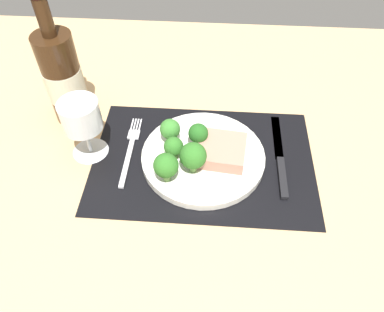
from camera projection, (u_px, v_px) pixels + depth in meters
The scene contains 13 objects.
ground_plane at pixel (203, 165), 77.97cm from camera, with size 140.00×110.00×3.00cm, color tan.
placemat at pixel (203, 160), 76.74cm from camera, with size 44.83×30.53×0.30cm, color black.
plate at pixel (203, 157), 76.02cm from camera, with size 24.90×24.90×1.60cm, color silver.
steak at pixel (220, 150), 74.27cm from camera, with size 9.68×9.02×2.81cm, color tan.
broccoli_front_edge at pixel (170, 129), 75.31cm from camera, with size 4.14×4.14×5.56cm.
broccoli_near_fork at pixel (193, 156), 69.52cm from camera, with size 5.14×5.14×6.83cm.
broccoli_center at pixel (198, 134), 74.37cm from camera, with size 4.00×4.00×5.65cm.
broccoli_near_steak at pixel (174, 147), 72.69cm from camera, with size 3.83×3.83×5.04cm.
broccoli_back_left at pixel (166, 166), 68.16cm from camera, with size 4.70×4.70×6.46cm.
fork at pixel (130, 150), 78.08cm from camera, with size 2.40×19.20×0.50cm.
knife at pixel (280, 160), 76.02cm from camera, with size 1.80×23.00×0.80cm.
wine_bottle at pixel (63, 78), 78.09cm from camera, with size 8.02×8.02×29.38cm.
wine_glass at pixel (81, 119), 71.58cm from camera, with size 7.65×7.65×13.10cm.
Camera 1 is at (1.27, -50.29, 58.14)cm, focal length 35.11 mm.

